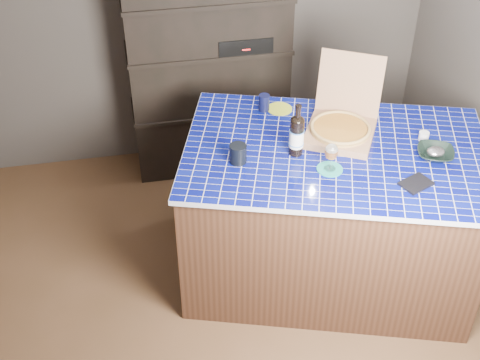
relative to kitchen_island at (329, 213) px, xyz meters
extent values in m
plane|color=brown|center=(-0.57, -0.15, -0.50)|extent=(3.50, 3.50, 0.00)
plane|color=#433E3A|center=(-0.57, 1.60, 0.75)|extent=(3.50, 0.00, 3.50)
cube|color=black|center=(-0.57, 1.38, 0.40)|extent=(1.20, 0.40, 1.80)
cube|color=black|center=(-0.32, 1.33, 0.62)|extent=(0.40, 0.32, 0.12)
cube|color=#43281A|center=(0.00, 0.00, -0.02)|extent=(2.03, 1.59, 0.97)
cube|color=#050A54|center=(0.00, 0.00, 0.48)|extent=(2.08, 1.64, 0.03)
cube|color=#A97357|center=(0.06, 0.14, 0.52)|extent=(0.54, 0.54, 0.05)
cube|color=#A97357|center=(0.18, 0.35, 0.74)|extent=(0.40, 0.27, 0.39)
cylinder|color=#A88146|center=(0.06, 0.14, 0.55)|extent=(0.37, 0.37, 0.01)
cylinder|color=maroon|center=(0.06, 0.14, 0.56)|extent=(0.33, 0.33, 0.01)
torus|color=#A88146|center=(0.06, 0.14, 0.57)|extent=(0.37, 0.37, 0.02)
cylinder|color=black|center=(-0.25, 0.02, 0.62)|extent=(0.08, 0.08, 0.23)
ellipsoid|color=black|center=(-0.25, 0.02, 0.73)|extent=(0.08, 0.08, 0.05)
cylinder|color=black|center=(-0.25, 0.02, 0.79)|extent=(0.03, 0.03, 0.09)
cylinder|color=white|center=(-0.25, 0.02, 0.61)|extent=(0.09, 0.09, 0.11)
cylinder|color=#407DDB|center=(-0.25, 0.02, 0.57)|extent=(0.09, 0.09, 0.01)
cylinder|color=#407DDB|center=(-0.25, 0.02, 0.66)|extent=(0.09, 0.09, 0.01)
cylinder|color=#198678|center=(-0.09, -0.18, 0.50)|extent=(0.15, 0.15, 0.01)
cylinder|color=white|center=(-0.09, -0.18, 0.51)|extent=(0.07, 0.07, 0.00)
cylinder|color=white|center=(-0.09, -0.18, 0.55)|extent=(0.01, 0.01, 0.07)
ellipsoid|color=white|center=(-0.09, -0.18, 0.63)|extent=(0.08, 0.08, 0.10)
cylinder|color=orange|center=(-0.09, -0.18, 0.62)|extent=(0.06, 0.06, 0.05)
cylinder|color=white|center=(-0.09, -0.18, 0.65)|extent=(0.07, 0.07, 0.02)
cylinder|color=black|center=(-0.60, 0.00, 0.56)|extent=(0.10, 0.10, 0.11)
cube|color=black|center=(0.35, -0.40, 0.51)|extent=(0.21, 0.18, 0.01)
imported|color=black|center=(0.56, -0.17, 0.53)|extent=(0.28, 0.28, 0.05)
ellipsoid|color=#AFADB8|center=(0.56, -0.17, 0.54)|extent=(0.11, 0.09, 0.05)
cylinder|color=silver|center=(0.56, 0.01, 0.53)|extent=(0.06, 0.06, 0.05)
cylinder|color=black|center=(-0.33, 0.52, 0.56)|extent=(0.07, 0.07, 0.11)
cylinder|color=#A7B226|center=(-0.23, 0.52, 0.50)|extent=(0.17, 0.17, 0.01)
camera|label=1|loc=(-1.18, -3.10, 2.84)|focal=50.00mm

